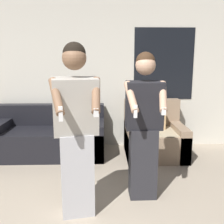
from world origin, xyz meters
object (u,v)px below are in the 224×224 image
Objects in this scene: couch at (49,137)px; person_left at (76,131)px; person_right at (144,126)px; armchair at (154,137)px.

person_left is (0.68, -1.84, 0.62)m from couch.
person_left is at bearing -155.49° from person_right.
couch is 1.12× the size of person_right.
person_left is at bearing -69.66° from couch.
couch is at bearing 110.34° from person_left.
couch is 2.06m from person_left.
person_left is (-1.15, -1.76, 0.61)m from armchair.
armchair is at bearing 56.82° from person_left.
couch is 1.83m from armchair.
person_right is (1.42, -1.50, 0.58)m from couch.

